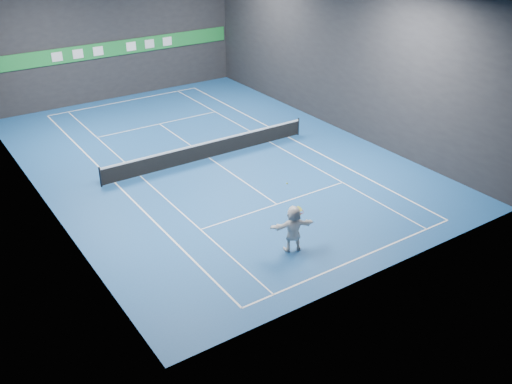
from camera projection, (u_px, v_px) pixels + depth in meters
ground at (209, 158)px, 31.57m from camera, size 26.00×26.00×0.00m
wall_back at (113, 34)px, 39.05m from camera, size 18.00×0.10×9.00m
wall_front at (389, 167)px, 19.93m from camera, size 18.00×0.10×9.00m
wall_left at (28, 112)px, 25.04m from camera, size 0.10×26.00×9.00m
wall_right at (338, 55)px, 33.94m from camera, size 0.10×26.00×9.00m
baseline_near at (357, 259)px, 22.83m from camera, size 10.98×0.08×0.01m
baseline_far at (126, 101)px, 40.31m from camera, size 10.98×0.08×0.01m
sideline_doubles_left at (115, 183)px, 28.86m from camera, size 0.08×23.78×0.01m
sideline_doubles_right at (289, 137)px, 34.29m from camera, size 0.08×23.78×0.01m
sideline_singles_left at (141, 176)px, 29.54m from camera, size 0.06×23.78×0.01m
sideline_singles_right at (270, 142)px, 33.61m from camera, size 0.06×23.78×0.01m
service_line_near at (277, 204)px, 26.87m from camera, size 8.23×0.06×0.01m
service_line_far at (159, 124)px, 36.28m from camera, size 8.23×0.06×0.01m
center_service_line at (209, 158)px, 31.57m from camera, size 0.06×12.80×0.01m
player at (293, 228)px, 22.99m from camera, size 1.96×1.14×2.01m
tennis_ball at (287, 183)px, 22.02m from camera, size 0.07×0.07×0.07m
tennis_net at (209, 149)px, 31.32m from camera, size 12.50×0.10×1.07m
sponsor_banner at (115, 49)px, 39.46m from camera, size 17.64×0.11×1.00m
tennis_racket at (300, 212)px, 22.90m from camera, size 0.43×0.38×0.58m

